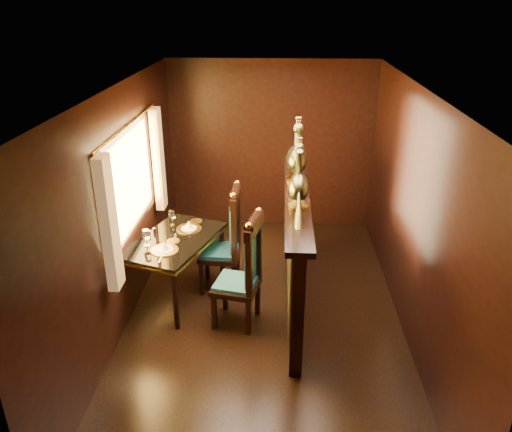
# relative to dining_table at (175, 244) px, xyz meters

# --- Properties ---
(ground) EXTENTS (5.00, 5.00, 0.00)m
(ground) POSITION_rel_dining_table_xyz_m (1.05, -0.35, -0.69)
(ground) COLOR black
(ground) RESTS_ON ground
(room_shell) EXTENTS (3.04, 5.04, 2.52)m
(room_shell) POSITION_rel_dining_table_xyz_m (0.97, -0.33, 0.90)
(room_shell) COLOR black
(room_shell) RESTS_ON ground
(partition) EXTENTS (0.26, 2.70, 1.36)m
(partition) POSITION_rel_dining_table_xyz_m (1.37, -0.05, 0.03)
(partition) COLOR black
(partition) RESTS_ON ground
(dining_table) EXTENTS (1.15, 1.47, 0.96)m
(dining_table) POSITION_rel_dining_table_xyz_m (0.00, 0.00, 0.00)
(dining_table) COLOR black
(dining_table) RESTS_ON ground
(chair_left) EXTENTS (0.56, 0.58, 1.31)m
(chair_left) POSITION_rel_dining_table_xyz_m (0.87, -0.51, -0.00)
(chair_left) COLOR black
(chair_left) RESTS_ON ground
(chair_right) EXTENTS (0.49, 0.53, 1.33)m
(chair_right) POSITION_rel_dining_table_xyz_m (0.61, 0.21, 0.01)
(chair_right) COLOR black
(chair_right) RESTS_ON ground
(peacock_left) EXTENTS (0.22, 0.58, 0.68)m
(peacock_left) POSITION_rel_dining_table_xyz_m (1.38, -0.46, 1.02)
(peacock_left) COLOR #1C5541
(peacock_left) RESTS_ON partition
(peacock_right) EXTENTS (0.25, 0.66, 0.78)m
(peacock_right) POSITION_rel_dining_table_xyz_m (1.38, 0.36, 1.06)
(peacock_right) COLOR #1C5541
(peacock_right) RESTS_ON partition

